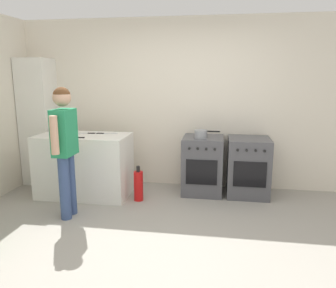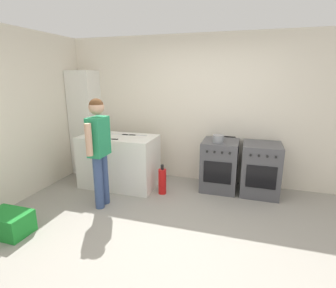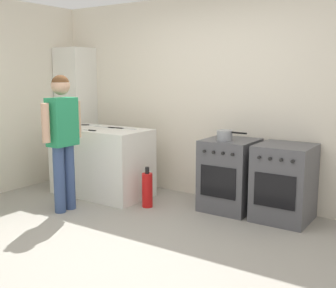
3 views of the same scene
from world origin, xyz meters
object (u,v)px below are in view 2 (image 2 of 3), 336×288
Objects in this scene: knife_chef at (137,135)px; knife_paring at (113,139)px; oven_left at (219,165)px; oven_right at (261,169)px; recycling_crate_lower at (9,223)px; pot at (219,139)px; knife_utility at (103,132)px; person at (99,144)px; knife_bread at (120,134)px; larder_cabinet at (86,123)px; fire_extinguisher at (162,181)px.

knife_chef and knife_paring have the same top height.
oven_left is at bearing 20.15° from knife_paring.
oven_right reaches higher than recycling_crate_lower.
pot is at bearing 41.69° from recycling_crate_lower.
pot is at bearing -108.23° from oven_left.
oven_left and oven_right have the same top height.
knife_utility is 2.09m from recycling_crate_lower.
knife_bread is at bearing 98.13° from person.
oven_left is 2.15m from knife_utility.
person is 1.47m from recycling_crate_lower.
knife_paring is at bearing 97.00° from person.
knife_bread is at bearing -174.40° from pot.
knife_bread is (-0.06, 0.36, -0.00)m from knife_paring.
knife_paring is 0.41× the size of recycling_crate_lower.
knife_paring is (-0.26, -0.38, 0.00)m from knife_chef.
knife_paring is 1.22m from larder_cabinet.
knife_paring is (-2.33, -0.61, 0.48)m from oven_right.
fire_extinguisher is (-1.53, -0.48, -0.21)m from oven_right.
knife_utility is at bearing 177.74° from knife_chef.
recycling_crate_lower is 0.26× the size of larder_cabinet.
larder_cabinet is at bearing 98.43° from recycling_crate_lower.
fire_extinguisher is at bearing 9.52° from knife_paring.
oven_left is 0.49m from pot.
knife_bread is 0.89m from person.
larder_cabinet is (-2.62, 0.19, 0.09)m from pot.
knife_utility is at bearing -175.80° from oven_right.
oven_left is 0.42× the size of larder_cabinet.
fire_extinguisher is (-0.87, -0.48, -0.21)m from oven_left.
oven_right is 3.36m from larder_cabinet.
knife_paring is at bearing -159.85° from oven_left.
knife_paring is 0.42× the size of fire_extinguisher.
knife_utility is 0.65× the size of knife_bread.
oven_left is at bearing -180.00° from oven_right.
recycling_crate_lower is at bearing -81.57° from larder_cabinet.
knife_chef is at bearing -174.25° from pot.
knife_paring and knife_bread have the same top height.
oven_right is 1.62m from fire_extinguisher.
larder_cabinet is (-1.24, 0.33, 0.10)m from knife_chef.
oven_left is 0.66m from oven_right.
fire_extinguisher is at bearing -24.90° from knife_chef.
pot is 0.70× the size of recycling_crate_lower.
recycling_crate_lower is at bearing -115.62° from knife_chef.
pot reaches higher than oven_right.
knife_bread is at bearing -21.21° from larder_cabinet.
oven_left is at bearing -2.20° from larder_cabinet.
oven_right is 2.33× the size of pot.
knife_bread is at bearing 72.48° from recycling_crate_lower.
larder_cabinet is at bearing 158.79° from knife_bread.
fire_extinguisher is (0.86, -0.22, -0.69)m from knife_bread.
knife_utility is 0.58m from knife_paring.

